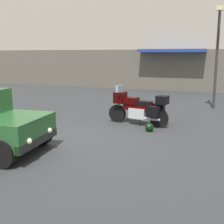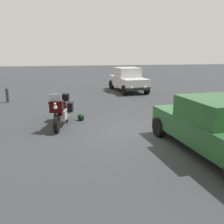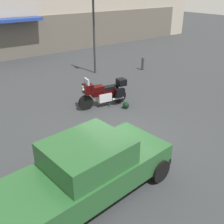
{
  "view_description": "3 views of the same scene",
  "coord_description": "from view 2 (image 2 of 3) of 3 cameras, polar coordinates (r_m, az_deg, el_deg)",
  "views": [
    {
      "loc": [
        3.9,
        -7.21,
        2.45
      ],
      "look_at": [
        0.89,
        0.72,
        0.76
      ],
      "focal_mm": 46.41,
      "sensor_mm": 36.0,
      "label": 1
    },
    {
      "loc": [
        -8.31,
        2.25,
        2.83
      ],
      "look_at": [
        0.49,
        0.63,
        0.63
      ],
      "focal_mm": 40.53,
      "sensor_mm": 36.0,
      "label": 2
    },
    {
      "loc": [
        -4.96,
        -6.26,
        4.83
      ],
      "look_at": [
        0.15,
        0.47,
        0.77
      ],
      "focal_mm": 42.7,
      "sensor_mm": 36.0,
      "label": 3
    }
  ],
  "objects": [
    {
      "name": "helmet",
      "position": [
        10.5,
        -7.0,
        -1.15
      ],
      "size": [
        0.28,
        0.28,
        0.28
      ],
      "primitive_type": "sphere",
      "color": "black",
      "rests_on": "ground"
    },
    {
      "name": "car_sedan_far",
      "position": [
        7.5,
        22.55,
        -3.12
      ],
      "size": [
        4.69,
        2.28,
        1.56
      ],
      "rotation": [
        0.0,
        0.0,
        0.09
      ],
      "color": "#235128",
      "rests_on": "ground"
    },
    {
      "name": "bollard_curbside",
      "position": [
        15.18,
        -22.56,
        3.66
      ],
      "size": [
        0.16,
        0.16,
        0.81
      ],
      "color": "#333338",
      "rests_on": "ground"
    },
    {
      "name": "ground_plane",
      "position": [
        9.06,
        4.52,
        -4.43
      ],
      "size": [
        80.0,
        80.0,
        0.0
      ],
      "primitive_type": "plane",
      "color": "#2D3033"
    },
    {
      "name": "car_hatchback_near",
      "position": [
        17.86,
        3.6,
        7.28
      ],
      "size": [
        4.0,
        2.17,
        1.64
      ],
      "rotation": [
        0.0,
        0.0,
        3.25
      ],
      "color": "silver",
      "rests_on": "ground"
    },
    {
      "name": "motorcycle",
      "position": [
        9.79,
        -11.51,
        0.49
      ],
      "size": [
        2.25,
        0.92,
        1.36
      ],
      "rotation": [
        0.0,
        0.0,
        2.98
      ],
      "color": "black",
      "rests_on": "ground"
    }
  ]
}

